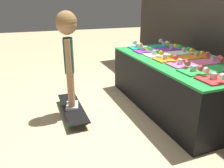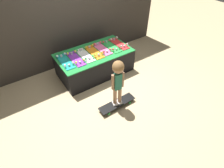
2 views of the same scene
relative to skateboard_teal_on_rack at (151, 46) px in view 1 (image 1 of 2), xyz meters
name	(u,v)px [view 1 (image 1 of 2)]	position (x,y,z in m)	size (l,w,h in m)	color
ground_plane	(130,113)	(0.71, -0.65, -0.60)	(16.00, 16.00, 0.00)	tan
display_rack	(179,83)	(0.71, -0.01, -0.31)	(1.74, 0.95, 0.58)	black
skateboard_teal_on_rack	(151,46)	(0.00, 0.00, 0.00)	(0.21, 0.65, 0.09)	teal
skateboard_purple_on_rack	(158,49)	(0.24, -0.03, 0.00)	(0.21, 0.65, 0.09)	purple
skateboard_white_on_rack	(169,53)	(0.47, -0.02, 0.00)	(0.21, 0.65, 0.09)	white
skateboard_orange_on_rack	(181,57)	(0.71, -0.02, 0.00)	(0.21, 0.65, 0.09)	orange
skateboard_pink_on_rack	(197,62)	(0.95, 0.00, 0.00)	(0.21, 0.65, 0.09)	pink
skateboard_green_on_rack	(211,69)	(1.18, -0.03, 0.00)	(0.21, 0.65, 0.09)	green
skateboard_on_floor	(72,108)	(0.50, -1.25, -0.52)	(0.79, 0.21, 0.09)	black
child	(68,43)	(0.50, -1.25, 0.21)	(0.24, 0.21, 1.02)	silver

